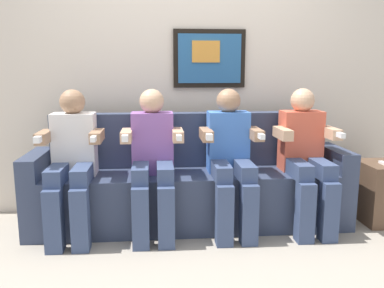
% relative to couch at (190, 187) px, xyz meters
% --- Properties ---
extents(ground_plane, '(6.42, 6.42, 0.00)m').
position_rel_couch_xyz_m(ground_plane, '(0.00, -0.33, -0.31)').
color(ground_plane, '#9E9384').
extents(back_wall_assembly, '(4.94, 0.10, 2.60)m').
position_rel_couch_xyz_m(back_wall_assembly, '(0.00, 0.44, 0.99)').
color(back_wall_assembly, beige).
rests_on(back_wall_assembly, ground_plane).
extents(couch, '(2.54, 0.58, 0.90)m').
position_rel_couch_xyz_m(couch, '(0.00, 0.00, 0.00)').
color(couch, '#333D56').
rests_on(couch, ground_plane).
extents(person_leftmost, '(0.46, 0.56, 1.11)m').
position_rel_couch_xyz_m(person_leftmost, '(-0.90, -0.17, 0.29)').
color(person_leftmost, white).
rests_on(person_leftmost, ground_plane).
extents(person_left_center, '(0.46, 0.56, 1.11)m').
position_rel_couch_xyz_m(person_left_center, '(-0.30, -0.17, 0.29)').
color(person_left_center, '#8C59A5').
rests_on(person_left_center, ground_plane).
extents(person_right_center, '(0.46, 0.56, 1.11)m').
position_rel_couch_xyz_m(person_right_center, '(0.30, -0.17, 0.29)').
color(person_right_center, '#3F72CC').
rests_on(person_right_center, ground_plane).
extents(person_rightmost, '(0.46, 0.56, 1.11)m').
position_rel_couch_xyz_m(person_rightmost, '(0.90, -0.17, 0.29)').
color(person_rightmost, '#D8593F').
rests_on(person_rightmost, ground_plane).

